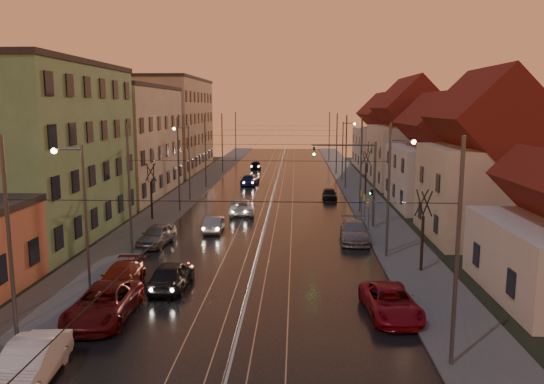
# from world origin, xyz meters

# --- Properties ---
(ground) EXTENTS (160.00, 160.00, 0.00)m
(ground) POSITION_xyz_m (0.00, 0.00, 0.00)
(ground) COLOR black
(ground) RESTS_ON ground
(road) EXTENTS (16.00, 120.00, 0.04)m
(road) POSITION_xyz_m (0.00, 40.00, 0.02)
(road) COLOR black
(road) RESTS_ON ground
(sidewalk_left) EXTENTS (4.00, 120.00, 0.15)m
(sidewalk_left) POSITION_xyz_m (-10.00, 40.00, 0.07)
(sidewalk_left) COLOR #4C4C4C
(sidewalk_left) RESTS_ON ground
(sidewalk_right) EXTENTS (4.00, 120.00, 0.15)m
(sidewalk_right) POSITION_xyz_m (10.00, 40.00, 0.07)
(sidewalk_right) COLOR #4C4C4C
(sidewalk_right) RESTS_ON ground
(tram_rail_0) EXTENTS (0.06, 120.00, 0.03)m
(tram_rail_0) POSITION_xyz_m (-2.20, 40.00, 0.06)
(tram_rail_0) COLOR gray
(tram_rail_0) RESTS_ON road
(tram_rail_1) EXTENTS (0.06, 120.00, 0.03)m
(tram_rail_1) POSITION_xyz_m (-0.77, 40.00, 0.06)
(tram_rail_1) COLOR gray
(tram_rail_1) RESTS_ON road
(tram_rail_2) EXTENTS (0.06, 120.00, 0.03)m
(tram_rail_2) POSITION_xyz_m (0.77, 40.00, 0.06)
(tram_rail_2) COLOR gray
(tram_rail_2) RESTS_ON road
(tram_rail_3) EXTENTS (0.06, 120.00, 0.03)m
(tram_rail_3) POSITION_xyz_m (2.20, 40.00, 0.06)
(tram_rail_3) COLOR gray
(tram_rail_3) RESTS_ON road
(apartment_left_1) EXTENTS (10.00, 18.00, 13.00)m
(apartment_left_1) POSITION_xyz_m (-17.50, 14.00, 6.50)
(apartment_left_1) COLOR #5E8A57
(apartment_left_1) RESTS_ON ground
(apartment_left_2) EXTENTS (10.00, 20.00, 12.00)m
(apartment_left_2) POSITION_xyz_m (-17.50, 34.00, 6.00)
(apartment_left_2) COLOR tan
(apartment_left_2) RESTS_ON ground
(apartment_left_3) EXTENTS (10.00, 24.00, 14.00)m
(apartment_left_3) POSITION_xyz_m (-17.50, 58.00, 7.00)
(apartment_left_3) COLOR #9D8265
(apartment_left_3) RESTS_ON ground
(house_right_1) EXTENTS (8.67, 10.20, 10.80)m
(house_right_1) POSITION_xyz_m (17.00, 15.00, 5.45)
(house_right_1) COLOR #C1B695
(house_right_1) RESTS_ON ground
(house_right_2) EXTENTS (9.18, 12.24, 9.20)m
(house_right_2) POSITION_xyz_m (17.00, 28.00, 4.64)
(house_right_2) COLOR beige
(house_right_2) RESTS_ON ground
(house_right_3) EXTENTS (9.18, 14.28, 11.50)m
(house_right_3) POSITION_xyz_m (17.00, 43.00, 5.80)
(house_right_3) COLOR #C1B695
(house_right_3) RESTS_ON ground
(house_right_4) EXTENTS (9.18, 16.32, 10.00)m
(house_right_4) POSITION_xyz_m (17.00, 61.00, 5.05)
(house_right_4) COLOR beige
(house_right_4) RESTS_ON ground
(catenary_pole_l_0) EXTENTS (0.16, 0.16, 9.00)m
(catenary_pole_l_0) POSITION_xyz_m (-8.60, -6.00, 4.50)
(catenary_pole_l_0) COLOR #595B60
(catenary_pole_l_0) RESTS_ON ground
(catenary_pole_r_0) EXTENTS (0.16, 0.16, 9.00)m
(catenary_pole_r_0) POSITION_xyz_m (8.60, -6.00, 4.50)
(catenary_pole_r_0) COLOR #595B60
(catenary_pole_r_0) RESTS_ON ground
(catenary_pole_l_1) EXTENTS (0.16, 0.16, 9.00)m
(catenary_pole_l_1) POSITION_xyz_m (-8.60, 9.00, 4.50)
(catenary_pole_l_1) COLOR #595B60
(catenary_pole_l_1) RESTS_ON ground
(catenary_pole_r_1) EXTENTS (0.16, 0.16, 9.00)m
(catenary_pole_r_1) POSITION_xyz_m (8.60, 9.00, 4.50)
(catenary_pole_r_1) COLOR #595B60
(catenary_pole_r_1) RESTS_ON ground
(catenary_pole_l_2) EXTENTS (0.16, 0.16, 9.00)m
(catenary_pole_l_2) POSITION_xyz_m (-8.60, 24.00, 4.50)
(catenary_pole_l_2) COLOR #595B60
(catenary_pole_l_2) RESTS_ON ground
(catenary_pole_r_2) EXTENTS (0.16, 0.16, 9.00)m
(catenary_pole_r_2) POSITION_xyz_m (8.60, 24.00, 4.50)
(catenary_pole_r_2) COLOR #595B60
(catenary_pole_r_2) RESTS_ON ground
(catenary_pole_l_3) EXTENTS (0.16, 0.16, 9.00)m
(catenary_pole_l_3) POSITION_xyz_m (-8.60, 39.00, 4.50)
(catenary_pole_l_3) COLOR #595B60
(catenary_pole_l_3) RESTS_ON ground
(catenary_pole_r_3) EXTENTS (0.16, 0.16, 9.00)m
(catenary_pole_r_3) POSITION_xyz_m (8.60, 39.00, 4.50)
(catenary_pole_r_3) COLOR #595B60
(catenary_pole_r_3) RESTS_ON ground
(catenary_pole_l_4) EXTENTS (0.16, 0.16, 9.00)m
(catenary_pole_l_4) POSITION_xyz_m (-8.60, 54.00, 4.50)
(catenary_pole_l_4) COLOR #595B60
(catenary_pole_l_4) RESTS_ON ground
(catenary_pole_r_4) EXTENTS (0.16, 0.16, 9.00)m
(catenary_pole_r_4) POSITION_xyz_m (8.60, 54.00, 4.50)
(catenary_pole_r_4) COLOR #595B60
(catenary_pole_r_4) RESTS_ON ground
(catenary_pole_l_5) EXTENTS (0.16, 0.16, 9.00)m
(catenary_pole_l_5) POSITION_xyz_m (-8.60, 72.00, 4.50)
(catenary_pole_l_5) COLOR #595B60
(catenary_pole_l_5) RESTS_ON ground
(catenary_pole_r_5) EXTENTS (0.16, 0.16, 9.00)m
(catenary_pole_r_5) POSITION_xyz_m (8.60, 72.00, 4.50)
(catenary_pole_r_5) COLOR #595B60
(catenary_pole_r_5) RESTS_ON ground
(street_lamp_0) EXTENTS (1.75, 0.32, 8.00)m
(street_lamp_0) POSITION_xyz_m (-9.10, 2.00, 4.89)
(street_lamp_0) COLOR #595B60
(street_lamp_0) RESTS_ON ground
(street_lamp_1) EXTENTS (1.75, 0.32, 8.00)m
(street_lamp_1) POSITION_xyz_m (9.10, 10.00, 4.89)
(street_lamp_1) COLOR #595B60
(street_lamp_1) RESTS_ON ground
(street_lamp_2) EXTENTS (1.75, 0.32, 8.00)m
(street_lamp_2) POSITION_xyz_m (-9.10, 30.00, 4.89)
(street_lamp_2) COLOR #595B60
(street_lamp_2) RESTS_ON ground
(street_lamp_3) EXTENTS (1.75, 0.32, 8.00)m
(street_lamp_3) POSITION_xyz_m (9.10, 46.00, 4.89)
(street_lamp_3) COLOR #595B60
(street_lamp_3) RESTS_ON ground
(traffic_light_mast) EXTENTS (5.30, 0.32, 7.20)m
(traffic_light_mast) POSITION_xyz_m (7.99, 18.00, 4.60)
(traffic_light_mast) COLOR #595B60
(traffic_light_mast) RESTS_ON ground
(bare_tree_0) EXTENTS (1.09, 1.09, 5.11)m
(bare_tree_0) POSITION_xyz_m (-10.20, 20.00, 2.49)
(bare_tree_0) COLOR black
(bare_tree_0) RESTS_ON ground
(bare_tree_1) EXTENTS (1.09, 1.09, 5.11)m
(bare_tree_1) POSITION_xyz_m (10.20, 6.00, 2.49)
(bare_tree_1) COLOR black
(bare_tree_1) RESTS_ON ground
(bare_tree_2) EXTENTS (1.09, 1.09, 5.11)m
(bare_tree_2) POSITION_xyz_m (10.40, 34.00, 2.49)
(bare_tree_2) COLOR black
(bare_tree_2) RESTS_ON ground
(driving_car_0) EXTENTS (2.01, 4.65, 1.56)m
(driving_car_0) POSITION_xyz_m (-4.36, 2.54, 0.78)
(driving_car_0) COLOR black
(driving_car_0) RESTS_ON ground
(driving_car_1) EXTENTS (1.50, 3.96, 1.29)m
(driving_car_1) POSITION_xyz_m (-4.06, 16.05, 0.65)
(driving_car_1) COLOR #ADAEB3
(driving_car_1) RESTS_ON ground
(driving_car_2) EXTENTS (2.76, 5.13, 1.37)m
(driving_car_2) POSITION_xyz_m (-2.55, 23.20, 0.68)
(driving_car_2) COLOR silver
(driving_car_2) RESTS_ON ground
(driving_car_3) EXTENTS (2.35, 4.95, 1.39)m
(driving_car_3) POSITION_xyz_m (-3.37, 41.59, 0.70)
(driving_car_3) COLOR #191E4C
(driving_car_3) RESTS_ON ground
(driving_car_4) EXTENTS (1.91, 4.21, 1.40)m
(driving_car_4) POSITION_xyz_m (-3.89, 59.03, 0.70)
(driving_car_4) COLOR black
(driving_car_4) RESTS_ON ground
(parked_left_0) EXTENTS (1.99, 4.78, 1.54)m
(parked_left_0) POSITION_xyz_m (-7.14, -7.90, 0.77)
(parked_left_0) COLOR silver
(parked_left_0) RESTS_ON ground
(parked_left_1) EXTENTS (2.59, 5.60, 1.55)m
(parked_left_1) POSITION_xyz_m (-6.58, -1.95, 0.78)
(parked_left_1) COLOR maroon
(parked_left_1) RESTS_ON ground
(parked_left_2) EXTENTS (1.91, 4.64, 1.34)m
(parked_left_2) POSITION_xyz_m (-7.14, 2.28, 0.67)
(parked_left_2) COLOR maroon
(parked_left_2) RESTS_ON ground
(parked_left_3) EXTENTS (2.34, 4.61, 1.50)m
(parked_left_3) POSITION_xyz_m (-7.60, 11.72, 0.75)
(parked_left_3) COLOR gray
(parked_left_3) RESTS_ON ground
(parked_right_0) EXTENTS (2.71, 5.19, 1.39)m
(parked_right_0) POSITION_xyz_m (7.14, -0.91, 0.70)
(parked_right_0) COLOR maroon
(parked_right_0) RESTS_ON ground
(parked_right_1) EXTENTS (2.40, 5.35, 1.52)m
(parked_right_1) POSITION_xyz_m (6.97, 13.47, 0.76)
(parked_right_1) COLOR gray
(parked_right_1) RESTS_ON ground
(parked_right_2) EXTENTS (1.50, 3.70, 1.26)m
(parked_right_2) POSITION_xyz_m (6.20, 31.27, 0.63)
(parked_right_2) COLOR black
(parked_right_2) RESTS_ON ground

